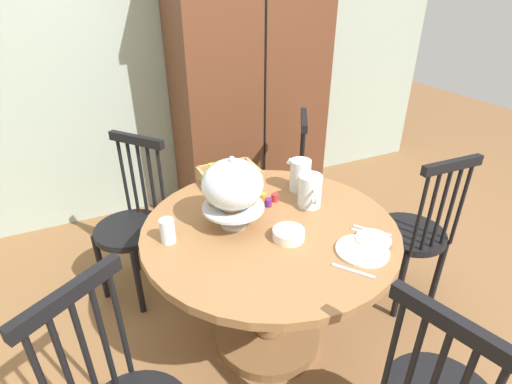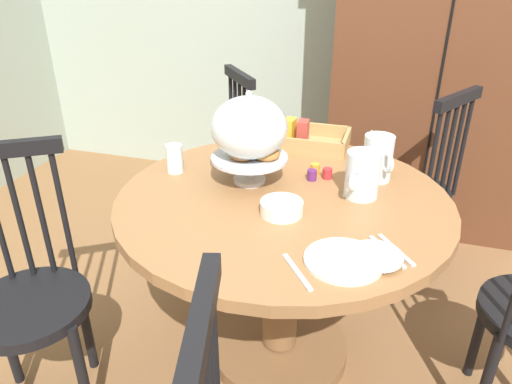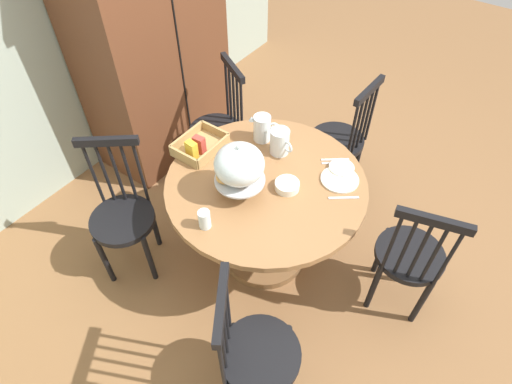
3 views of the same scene
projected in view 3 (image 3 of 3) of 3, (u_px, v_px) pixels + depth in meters
The scene contains 23 objects.
ground_plane at pixel (285, 250), 3.00m from camera, with size 10.00×10.00×0.00m, color brown.
wall_back at pixel (60, 2), 2.76m from camera, with size 4.80×0.06×2.60m, color #9EAD9E.
wooden_armoire at pixel (150, 36), 3.09m from camera, with size 1.18×0.60×1.96m.
dining_table at pixel (265, 206), 2.59m from camera, with size 1.17×1.17×0.74m.
windsor_chair_near_window at pixel (123, 217), 2.62m from camera, with size 0.47×0.47×0.97m.
windsor_chair_by_cabinet at pixel (255, 354), 2.04m from camera, with size 0.46×0.46×0.97m.
windsor_chair_facing_door at pixel (409, 258), 2.42m from camera, with size 0.42×0.42×0.97m.
windsor_chair_far_side at pixel (340, 141), 3.11m from camera, with size 0.40×0.40×0.97m.
windsor_chair_host_seat at pixel (219, 130), 3.20m from camera, with size 0.45×0.45×0.97m.
pastry_stand_with_dome at pixel (239, 166), 2.23m from camera, with size 0.28×0.28×0.34m.
orange_juice_pitcher at pixel (280, 143), 2.55m from camera, with size 0.12×0.20×0.17m.
milk_pitcher at pixel (262, 129), 2.63m from camera, with size 0.12×0.17×0.17m.
cereal_basket at pixel (199, 146), 2.59m from camera, with size 0.32×0.24×0.12m.
china_plate_large at pixel (340, 179), 2.43m from camera, with size 0.22×0.22×0.01m, color white.
china_plate_small at pixel (342, 167), 2.49m from camera, with size 0.15×0.15×0.01m, color white.
cereal_bowl at pixel (287, 185), 2.38m from camera, with size 0.14×0.14×0.04m, color white.
drinking_glass at pixel (205, 219), 2.17m from camera, with size 0.06×0.06×0.11m, color silver.
jam_jar_strawberry at pixel (252, 154), 2.56m from camera, with size 0.04×0.04×0.04m, color #B7282D.
jam_jar_apricot at pixel (243, 157), 2.54m from camera, with size 0.04×0.04×0.04m, color orange.
jam_jar_grape at pixel (251, 161), 2.52m from camera, with size 0.04×0.04×0.04m, color #5B2366.
table_knife at pixel (336, 163), 2.53m from camera, with size 0.17×0.01×0.01m, color silver.
dinner_fork at pixel (335, 160), 2.55m from camera, with size 0.17×0.01×0.01m, color silver.
soup_spoon at pixel (344, 198), 2.34m from camera, with size 0.17×0.01×0.01m, color silver.
Camera 3 is at (-1.52, -0.83, 2.49)m, focal length 29.65 mm.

